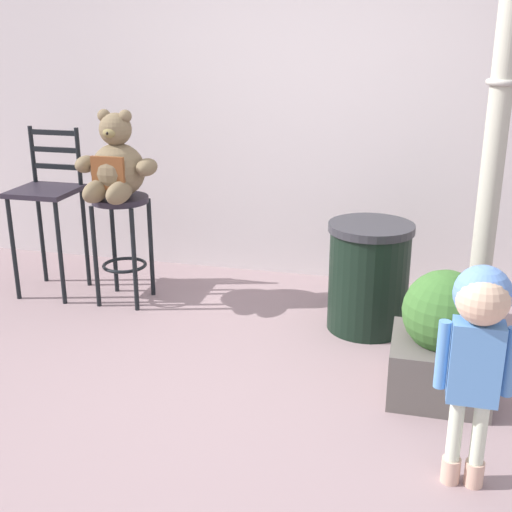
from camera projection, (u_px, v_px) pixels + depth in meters
The scene contains 9 objects.
ground_plane at pixel (230, 405), 3.44m from camera, with size 24.00×24.00×0.00m, color gray.
building_wall at pixel (310, 32), 4.84m from camera, with size 7.28×0.30×3.66m, color silver.
bar_stool_with_teddy at pixel (122, 228), 4.60m from camera, with size 0.39×0.39×0.76m.
teddy_bear at pixel (116, 167), 4.43m from camera, with size 0.57×0.51×0.59m.
child_walking at pixel (479, 331), 2.63m from camera, with size 0.31×0.25×0.98m.
trash_bin at pixel (369, 276), 4.23m from camera, with size 0.54×0.54×0.70m.
lamppost at pixel (492, 173), 3.79m from camera, with size 0.31×0.31×2.71m.
bar_chair_empty at pixel (48, 199), 4.73m from camera, with size 0.43×0.43×1.19m.
planter_with_shrub at pixel (442, 340), 3.45m from camera, with size 0.51×0.51×0.69m.
Camera 1 is at (0.86, -2.88, 1.84)m, focal length 46.56 mm.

